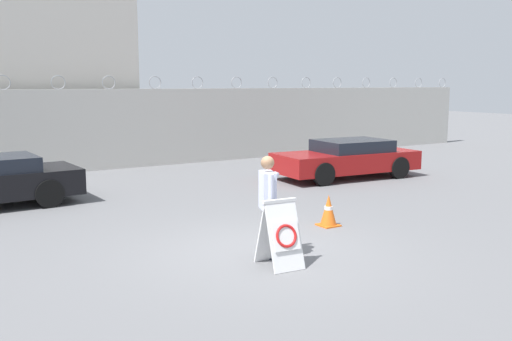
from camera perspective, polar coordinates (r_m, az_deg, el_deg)
ground_plane at (r=10.19m, az=0.66°, el=-8.14°), size 90.00×90.00×0.00m
perimeter_wall at (r=20.14m, az=-16.62°, el=3.89°), size 36.00×0.30×3.22m
building_block at (r=22.93m, az=-24.12°, el=8.47°), size 8.57×5.20×6.32m
barricade_sign at (r=9.28m, az=2.48°, el=-6.30°), size 0.61×0.78×1.11m
security_guard at (r=9.65m, az=1.17°, el=-3.11°), size 0.54×0.62×1.75m
traffic_cone_near at (r=12.01m, az=7.26°, el=-3.99°), size 0.40×0.40×0.66m
parked_car_far_side at (r=18.15m, az=9.10°, el=1.21°), size 4.69×2.18×1.20m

